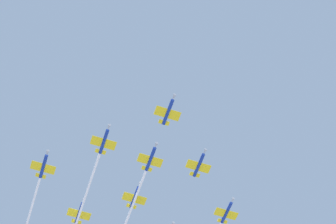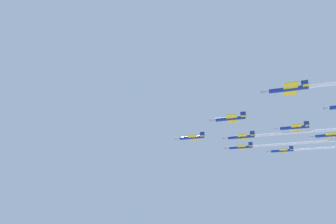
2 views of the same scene
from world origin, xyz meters
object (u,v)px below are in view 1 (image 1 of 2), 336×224
Objects in this scene: jet_port_inner at (199,165)px; jet_port_outer at (141,183)px; jet_starboard_inner at (94,171)px; jet_tail_end at (79,213)px; jet_lead at (168,111)px; jet_port_trail at (135,197)px; jet_center_rear at (35,196)px.

jet_port_inner is 21.08m from jet_port_outer.
jet_starboard_inner is at bearing -1.12° from jet_port_outer.
jet_port_outer is at bearing 128.20° from jet_tail_end.
jet_port_trail is (-25.62, -27.12, 0.61)m from jet_lead.
jet_lead is at bearing 125.42° from jet_center_rear.
jet_port_inner reaches higher than jet_lead.
jet_lead is 1.00× the size of jet_port_inner.
jet_tail_end reaches higher than jet_port_trail.
jet_lead is at bearing 108.43° from jet_tail_end.
jet_tail_end is (-2.47, -27.31, 2.29)m from jet_port_outer.
jet_lead is 29.36m from jet_port_outer.
jet_port_inner is 26.49m from jet_port_trail.
jet_lead is at bearing 90.00° from jet_port_outer.
jet_lead is 37.32m from jet_port_trail.
jet_port_outer is (-12.10, 11.89, -0.02)m from jet_starboard_inner.
jet_starboard_inner is 1.11× the size of jet_port_outer.
jet_starboard_inner is 16.96m from jet_port_outer.
jet_port_inner is at bearing 159.47° from jet_starboard_inner.
jet_port_trail is at bearing -50.19° from jet_port_inner.
jet_port_inner reaches higher than jet_port_trail.
jet_tail_end reaches higher than jet_lead.
jet_port_outer is 0.86× the size of jet_center_rear.
jet_port_inner is at bearing 143.89° from jet_port_outer.
jet_port_inner reaches higher than jet_starboard_inner.
jet_starboard_inner is (15.94, -32.52, -1.88)m from jet_port_inner.
jet_lead is 34.19m from jet_starboard_inner.
jet_center_rear is at bearing -54.58° from jet_lead.
jet_tail_end is (-22.61, -48.63, 1.01)m from jet_lead.
jet_tail_end reaches higher than jet_center_rear.
jet_starboard_inner is 21.34m from jet_tail_end.
jet_starboard_inner is at bearing 133.25° from jet_center_rear.
jet_lead is 1.00× the size of jet_tail_end.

